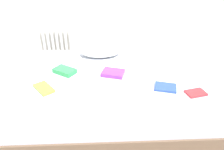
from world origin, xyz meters
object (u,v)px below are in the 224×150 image
at_px(textbook_green, 65,71).
at_px(textbook_blue, 165,87).
at_px(bed, 112,95).
at_px(radiator, 57,44).
at_px(textbook_purple, 113,73).
at_px(textbook_white, 127,87).
at_px(textbook_red, 196,93).
at_px(textbook_lime, 44,88).
at_px(pillow, 100,50).

height_order(textbook_green, textbook_blue, textbook_green).
xyz_separation_m(bed, radiator, (-0.80, 1.20, 0.16)).
height_order(textbook_purple, textbook_white, textbook_purple).
height_order(bed, textbook_purple, textbook_purple).
bearing_deg(textbook_red, textbook_blue, 143.53).
bearing_deg(radiator, textbook_lime, -84.78).
bearing_deg(textbook_purple, textbook_blue, -13.58).
distance_m(textbook_purple, textbook_blue, 0.58).
bearing_deg(textbook_white, textbook_purple, 73.54).
bearing_deg(radiator, textbook_green, -75.61).
bearing_deg(textbook_blue, pillow, 144.61).
xyz_separation_m(textbook_blue, textbook_lime, (-1.18, 0.03, 0.00)).
relative_size(pillow, textbook_red, 2.87).
height_order(textbook_red, textbook_blue, same).
relative_size(radiator, textbook_blue, 2.82).
relative_size(radiator, textbook_purple, 2.50).
relative_size(textbook_red, textbook_lime, 0.77).
bearing_deg(textbook_green, textbook_blue, 15.48).
relative_size(textbook_white, textbook_blue, 0.91).
distance_m(textbook_green, textbook_blue, 1.09).
bearing_deg(textbook_blue, radiator, 147.77).
height_order(bed, textbook_blue, textbook_blue).
xyz_separation_m(textbook_white, textbook_red, (0.63, -0.14, -0.00)).
distance_m(textbook_green, textbook_lime, 0.36).
bearing_deg(textbook_blue, textbook_red, -6.98).
xyz_separation_m(radiator, textbook_blue, (1.31, -1.47, 0.11)).
distance_m(textbook_red, textbook_blue, 0.28).
height_order(pillow, textbook_white, pillow).
bearing_deg(textbook_green, textbook_purple, 27.72).
bearing_deg(textbook_green, bed, 25.17).
bearing_deg(textbook_lime, textbook_blue, 50.82).
bearing_deg(textbook_purple, radiator, 141.55).
xyz_separation_m(bed, textbook_white, (0.14, -0.24, 0.26)).
relative_size(pillow, textbook_blue, 2.54).
distance_m(pillow, textbook_blue, 1.02).
bearing_deg(textbook_white, textbook_red, -54.32).
relative_size(textbook_purple, textbook_white, 1.25).
relative_size(bed, textbook_white, 10.77).
relative_size(textbook_green, textbook_blue, 1.14).
xyz_separation_m(textbook_purple, textbook_green, (-0.53, 0.06, 0.00)).
bearing_deg(textbook_lime, radiator, 147.57).
bearing_deg(pillow, textbook_green, -131.69).
height_order(radiator, textbook_lime, radiator).
distance_m(radiator, textbook_white, 1.73).
relative_size(pillow, textbook_lime, 2.21).
bearing_deg(textbook_red, textbook_green, 146.57).
bearing_deg(textbook_lime, pillow, 106.87).
xyz_separation_m(pillow, textbook_lime, (-0.55, -0.76, -0.06)).
xyz_separation_m(radiator, textbook_green, (0.29, -1.11, 0.12)).
bearing_deg(radiator, bed, -56.18).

